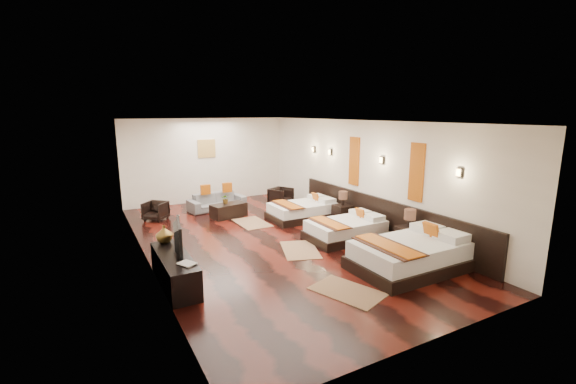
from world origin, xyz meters
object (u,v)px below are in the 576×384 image
coffee_table (229,210)px  table_plant (226,199)px  tv (174,237)px  figurine (164,234)px  nightstand_b (343,212)px  armchair_right (281,197)px  nightstand_a (409,236)px  tv_console (175,270)px  bed_near (411,254)px  sofa (217,201)px  armchair_left (156,211)px  bed_mid (346,229)px  bed_far (303,210)px  book (182,266)px

coffee_table → table_plant: (-0.05, 0.08, 0.34)m
tv → figurine: bearing=15.2°
nightstand_b → armchair_right: (-0.59, 2.55, -0.01)m
nightstand_a → tv: 4.99m
tv_console → tv: tv is taller
bed_near → nightstand_b: size_ratio=2.56×
nightstand_a → armchair_right: 5.01m
sofa → armchair_left: size_ratio=3.02×
tv → figurine: (-0.05, 0.62, -0.11)m
nightstand_a → nightstand_b: 2.43m
bed_near → armchair_right: 5.78m
armchair_left → tv: bearing=-53.8°
bed_near → bed_mid: bearing=90.1°
armchair_right → table_plant: bearing=163.6°
bed_mid → coffee_table: 3.69m
bed_far → figurine: 4.60m
tv → bed_far: bearing=-49.0°
bed_far → sofa: (-1.81, 2.24, 0.01)m
bed_far → armchair_right: bed_far is taller
bed_far → armchair_left: (-3.73, 1.88, 0.02)m
bed_mid → nightstand_b: size_ratio=2.09×
bed_near → coffee_table: (-1.82, 5.28, -0.10)m
bed_near → table_plant: size_ratio=8.07×
bed_near → book: bearing=167.7°
nightstand_a → book: nightstand_a is taller
armchair_left → table_plant: size_ratio=2.08×
book → coffee_table: bearing=61.4°
figurine → table_plant: (2.33, 3.09, -0.18)m
bed_near → sofa: bearing=106.0°
figurine → sofa: (2.38, 4.06, -0.46)m
bed_far → tv: 4.84m
nightstand_a → armchair_right: size_ratio=1.42×
bed_near → bed_far: 4.09m
bed_mid → bed_far: size_ratio=0.99×
bed_near → armchair_left: bearing=122.1°
nightstand_b → tv: 5.17m
book → sofa: 5.92m
nightstand_b → book: 5.46m
bed_near → sofa: 6.58m
tv_console → armchair_right: bearing=44.4°
tv → tv_console: bearing=172.0°
sofa → bed_near: bearing=-81.8°
book → table_plant: 5.01m
nightstand_a → book: (-4.94, 0.12, 0.24)m
nightstand_b → nightstand_a: bearing=-90.0°
sofa → nightstand_a: bearing=-73.0°
nightstand_a → figurine: nightstand_a is taller
tv_console → book: bearing=-90.0°
tv_console → nightstand_b: bearing=19.2°
bed_mid → armchair_left: 5.40m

